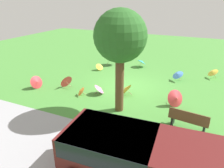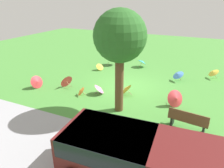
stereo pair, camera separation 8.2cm
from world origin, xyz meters
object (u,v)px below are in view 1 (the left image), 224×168
at_px(parasol_teal_0, 142,61).
at_px(parasol_blue_0, 177,74).
at_px(parasol_red_1, 66,81).
at_px(parasol_purple_0, 111,58).
at_px(parasol_orange_1, 126,89).
at_px(parasol_pink_0, 100,88).
at_px(parasol_yellow_1, 100,67).
at_px(parasol_red_3, 176,98).
at_px(shade_tree, 120,38).
at_px(van_dark, 135,155).
at_px(parasol_orange_2, 80,91).
at_px(park_bench, 188,120).
at_px(parasol_red_2, 37,82).
at_px(parasol_yellow_0, 213,72).

height_order(parasol_teal_0, parasol_blue_0, parasol_blue_0).
xyz_separation_m(parasol_red_1, parasol_purple_0, (-0.66, -5.27, 0.16)).
relative_size(parasol_orange_1, parasol_pink_0, 0.96).
relative_size(parasol_yellow_1, parasol_red_3, 0.72).
bearing_deg(shade_tree, parasol_red_1, -16.76).
height_order(parasol_orange_1, parasol_pink_0, parasol_orange_1).
distance_m(parasol_orange_1, parasol_red_3, 2.83).
bearing_deg(van_dark, shade_tree, -61.14).
relative_size(parasol_orange_1, parasol_red_3, 0.83).
height_order(parasol_teal_0, parasol_yellow_1, parasol_teal_0).
xyz_separation_m(van_dark, parasol_orange_2, (4.66, -4.28, -0.64)).
height_order(parasol_blue_0, parasol_red_3, parasol_red_3).
bearing_deg(van_dark, parasol_orange_1, -66.50).
distance_m(van_dark, park_bench, 3.58).
relative_size(parasol_orange_2, parasol_purple_0, 0.61).
height_order(parasol_pink_0, parasol_red_2, parasol_red_2).
relative_size(parasol_yellow_0, parasol_blue_0, 0.92).
distance_m(parasol_yellow_0, parasol_orange_2, 9.07).
relative_size(parasol_yellow_1, parasol_blue_0, 0.73).
bearing_deg(parasol_purple_0, parasol_red_1, 82.91).
bearing_deg(shade_tree, parasol_orange_1, -78.97).
bearing_deg(park_bench, parasol_yellow_0, -97.00).
xyz_separation_m(parasol_red_1, parasol_pink_0, (-2.39, 0.01, -0.06)).
relative_size(parasol_yellow_1, parasol_red_2, 0.85).
xyz_separation_m(parasol_pink_0, parasol_red_3, (-4.18, -0.31, 0.09)).
height_order(shade_tree, parasol_red_3, shade_tree).
height_order(parasol_blue_0, parasol_purple_0, parasol_purple_0).
xyz_separation_m(van_dark, parasol_pink_0, (3.76, -4.93, -0.57)).
relative_size(park_bench, parasol_orange_1, 1.97).
height_order(shade_tree, parasol_blue_0, shade_tree).
distance_m(shade_tree, parasol_orange_2, 4.23).
bearing_deg(parasol_teal_0, parasol_orange_2, 76.29).
xyz_separation_m(van_dark, parasol_blue_0, (0.04, -8.84, -0.44)).
bearing_deg(van_dark, parasol_yellow_1, -56.45).
xyz_separation_m(parasol_purple_0, parasol_red_3, (-5.92, 4.97, -0.13)).
bearing_deg(parasol_pink_0, park_bench, 162.30).
xyz_separation_m(parasol_orange_1, parasol_orange_2, (2.27, 1.22, -0.08)).
height_order(van_dark, parasol_red_1, van_dark).
relative_size(shade_tree, parasol_orange_1, 5.74).
bearing_deg(parasol_purple_0, parasol_yellow_1, 81.52).
xyz_separation_m(parasol_blue_0, parasol_red_3, (-0.46, 3.60, -0.04)).
height_order(parasol_orange_1, parasol_red_3, parasol_red_3).
bearing_deg(parasol_blue_0, parasol_orange_1, 54.84).
relative_size(shade_tree, parasol_yellow_0, 5.24).
bearing_deg(parasol_red_2, parasol_teal_0, -124.12).
xyz_separation_m(parasol_teal_0, parasol_blue_0, (-3.03, 1.95, 0.03)).
distance_m(parasol_orange_1, parasol_teal_0, 5.33).
bearing_deg(parasol_purple_0, parasol_red_3, 139.97).
bearing_deg(parasol_orange_1, parasol_pink_0, 22.73).
distance_m(parasol_orange_1, parasol_pink_0, 1.48).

